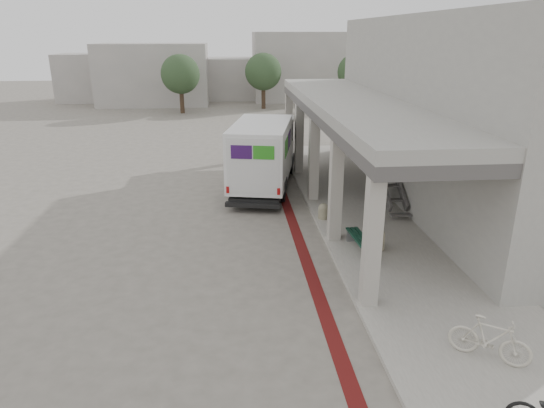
{
  "coord_description": "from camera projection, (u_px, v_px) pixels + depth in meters",
  "views": [
    {
      "loc": [
        -1.17,
        -13.63,
        6.34
      ],
      "look_at": [
        0.04,
        -0.23,
        1.6
      ],
      "focal_mm": 32.0,
      "sensor_mm": 36.0,
      "label": 1
    }
  ],
  "objects": [
    {
      "name": "tree_left",
      "position": [
        180.0,
        74.0,
        39.83
      ],
      "size": [
        3.2,
        3.2,
        4.8
      ],
      "color": "#38281C",
      "rests_on": "ground"
    },
    {
      "name": "tree_mid",
      "position": [
        263.0,
        72.0,
        42.31
      ],
      "size": [
        3.2,
        3.2,
        4.8
      ],
      "color": "#38281C",
      "rests_on": "ground"
    },
    {
      "name": "bench",
      "position": [
        360.0,
        242.0,
        14.6
      ],
      "size": [
        0.49,
        1.8,
        0.42
      ],
      "rotation": [
        0.0,
        0.0,
        0.06
      ],
      "color": "slate",
      "rests_on": "sidewalk"
    },
    {
      "name": "utility_cabinet",
      "position": [
        374.0,
        192.0,
        18.46
      ],
      "size": [
        0.49,
        0.64,
        1.04
      ],
      "primitive_type": "cube",
      "rotation": [
        0.0,
        0.0,
        -0.03
      ],
      "color": "gray",
      "rests_on": "sidewalk"
    },
    {
      "name": "sidewalk",
      "position": [
        396.0,
        244.0,
        15.33
      ],
      "size": [
        4.4,
        28.0,
        0.12
      ],
      "primitive_type": "cube",
      "color": "gray",
      "rests_on": "ground"
    },
    {
      "name": "bollard_near",
      "position": [
        377.0,
        239.0,
        14.7
      ],
      "size": [
        0.46,
        0.46,
        0.68
      ],
      "color": "gray",
      "rests_on": "sidewalk"
    },
    {
      "name": "bicycle_cream",
      "position": [
        490.0,
        339.0,
        9.65
      ],
      "size": [
        1.56,
        1.29,
        0.96
      ],
      "primitive_type": "imported",
      "rotation": [
        0.0,
        0.0,
        0.95
      ],
      "color": "beige",
      "rests_on": "sidewalk"
    },
    {
      "name": "ground",
      "position": [
        270.0,
        250.0,
        15.01
      ],
      "size": [
        120.0,
        120.0,
        0.0
      ],
      "primitive_type": "plane",
      "color": "#676159",
      "rests_on": "ground"
    },
    {
      "name": "transit_building",
      "position": [
        436.0,
        114.0,
        18.69
      ],
      "size": [
        7.6,
        17.0,
        7.0
      ],
      "color": "gray",
      "rests_on": "ground"
    },
    {
      "name": "fedex_truck",
      "position": [
        264.0,
        152.0,
        20.68
      ],
      "size": [
        3.4,
        7.17,
        2.94
      ],
      "rotation": [
        0.0,
        0.0,
        -0.2
      ],
      "color": "black",
      "rests_on": "ground"
    },
    {
      "name": "bollard_far",
      "position": [
        323.0,
        211.0,
        17.18
      ],
      "size": [
        0.37,
        0.37,
        0.56
      ],
      "color": "gray",
      "rests_on": "sidewalk"
    },
    {
      "name": "bike_lane_stripe",
      "position": [
        294.0,
        225.0,
        16.97
      ],
      "size": [
        0.35,
        40.0,
        0.01
      ],
      "primitive_type": "cube",
      "color": "#561211",
      "rests_on": "ground"
    },
    {
      "name": "tree_right",
      "position": [
        356.0,
        72.0,
        42.04
      ],
      "size": [
        3.2,
        3.2,
        4.8
      ],
      "color": "#38281C",
      "rests_on": "ground"
    },
    {
      "name": "distant_backdrop",
      "position": [
        210.0,
        73.0,
        47.58
      ],
      "size": [
        28.0,
        10.0,
        6.5
      ],
      "color": "gray",
      "rests_on": "ground"
    }
  ]
}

